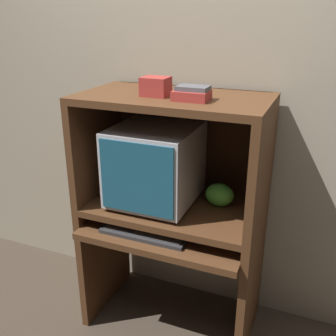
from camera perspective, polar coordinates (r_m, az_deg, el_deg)
wall_back at (r=2.26m, az=3.95°, el=10.46°), size 6.00×0.06×2.60m
desk_base at (r=2.28m, az=0.30°, el=-13.68°), size 0.95×0.60×0.67m
desk_monitor_shelf at (r=2.15m, az=0.76°, el=-5.80°), size 0.95×0.54×0.10m
hutch_upper at (r=2.02m, az=1.16°, el=5.15°), size 0.95×0.54×0.59m
crt_monitor at (r=2.08m, az=-1.87°, el=0.56°), size 0.42×0.46×0.42m
keyboard at (r=2.05m, az=-3.33°, el=-9.25°), size 0.46×0.16×0.03m
mouse at (r=1.98m, az=4.60°, el=-10.59°), size 0.06×0.04×0.03m
snack_bag at (r=2.11m, az=7.50°, el=-3.87°), size 0.15×0.11×0.12m
book_stack at (r=1.82m, az=3.49°, el=10.73°), size 0.16×0.12×0.06m
storage_box at (r=1.92m, az=-1.80°, el=11.74°), size 0.13×0.11×0.09m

